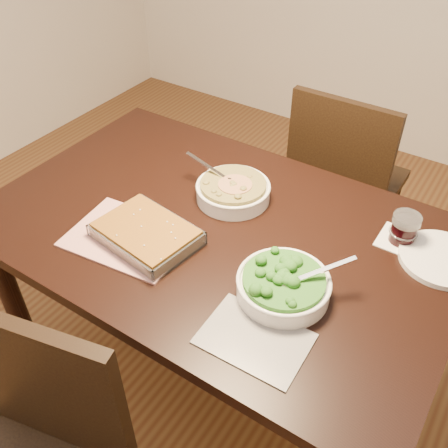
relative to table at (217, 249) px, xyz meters
The scene contains 11 objects.
ground 0.65m from the table, ahead, with size 4.00×4.00×0.00m, color #4D2A16.
table is the anchor object (origin of this frame).
magazine_a 0.28m from the table, 134.51° to the right, with size 0.34×0.25×0.01m, color #B23332.
magazine_b 0.43m from the table, 44.05° to the right, with size 0.25×0.18×0.00m, color #2A2B33.
coaster 0.54m from the table, 25.86° to the left, with size 0.12×0.12×0.00m, color white.
stew_bowl 0.19m from the table, 102.90° to the left, with size 0.26×0.24×0.09m.
broccoli_bowl 0.35m from the table, 24.39° to the right, with size 0.24×0.24×0.09m.
baking_dish 0.24m from the table, 128.23° to the right, with size 0.31×0.24×0.05m.
wine_tumbler 0.55m from the table, 25.86° to the left, with size 0.08×0.08×0.09m.
dinner_plate 0.64m from the table, 19.55° to the left, with size 0.23×0.23×0.02m, color silver.
chair_far 0.82m from the table, 82.35° to the left, with size 0.42×0.42×0.90m.
Camera 1 is at (0.64, -0.94, 1.71)m, focal length 40.00 mm.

